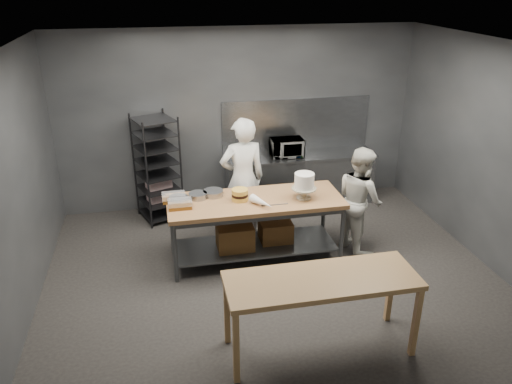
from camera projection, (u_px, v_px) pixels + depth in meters
ground at (272, 276)px, 6.75m from camera, size 6.00×6.00×0.00m
back_wall at (239, 119)px, 8.38m from camera, size 6.00×0.04×3.00m
work_table at (254, 222)px, 6.96m from camera, size 2.40×0.90×0.92m
near_counter at (322, 285)px, 5.13m from camera, size 2.00×0.70×0.90m
back_counter at (299, 179)px, 8.70m from camera, size 2.60×0.60×0.90m
splashback_panel at (296, 125)px, 8.61m from camera, size 2.60×0.02×0.90m
speed_rack at (157, 169)px, 8.02m from camera, size 0.79×0.82×1.75m
chef_behind at (243, 179)px, 7.43m from camera, size 0.73×0.53×1.88m
chef_right at (360, 199)px, 7.16m from camera, size 0.70×0.84×1.55m
microwave at (287, 148)px, 8.42m from camera, size 0.54×0.37×0.30m
frosted_cake_stand at (304, 183)px, 6.75m from camera, size 0.34×0.34×0.37m
layer_cake at (240, 195)px, 6.76m from camera, size 0.22×0.22×0.16m
cake_pans at (197, 196)px, 6.82m from camera, size 0.76×0.39×0.07m
piping_bag at (262, 202)px, 6.58m from camera, size 0.30×0.39×0.12m
offset_spatula at (271, 205)px, 6.63m from camera, size 0.36×0.02×0.02m
pastry_clamshells at (177, 201)px, 6.64m from camera, size 0.38×0.44×0.11m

